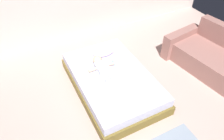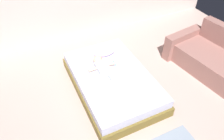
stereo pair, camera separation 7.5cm
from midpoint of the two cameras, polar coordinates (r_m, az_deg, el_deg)
The scene contains 6 objects.
ground_plane at distance 3.62m, azimuth 5.06°, elevation -15.18°, with size 8.00×8.00×0.00m, color #B79E92.
bed at distance 4.04m, azimuth 0.54°, elevation -3.03°, with size 1.32×2.09×0.36m.
pillow at distance 4.36m, azimuth -1.58°, elevation 4.92°, with size 0.46×0.29×0.11m.
baby at distance 3.99m, azimuth -2.35°, elevation 1.16°, with size 0.53×0.65×0.18m.
toothbrush at distance 4.15m, azimuth 1.05°, elevation 1.99°, with size 0.03×0.17×0.02m.
couch at distance 4.83m, azimuth 27.92°, elevation 1.50°, with size 1.33×2.25×0.83m.
Camera 2 is at (-1.09, -1.67, 3.02)m, focal length 34.35 mm.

